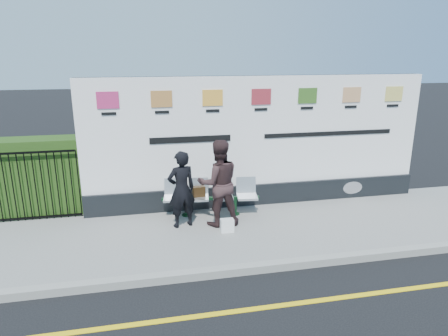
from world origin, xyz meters
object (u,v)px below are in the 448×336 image
object	(u,v)px
billboard	(259,151)
bench	(211,206)
woman_right	(219,183)
woman_left	(181,189)

from	to	relation	value
billboard	bench	xyz separation A→B (m)	(-1.24, -0.51, -1.08)
billboard	woman_right	size ratio (longest dim) A/B	4.39
billboard	woman_right	distance (m)	1.59
woman_right	billboard	bearing A→B (deg)	-141.58
billboard	bench	bearing A→B (deg)	-157.75
billboard	woman_right	bearing A→B (deg)	-138.51
woman_left	woman_right	distance (m)	0.77
woman_right	bench	bearing A→B (deg)	-84.38
bench	woman_right	bearing A→B (deg)	-73.30
billboard	woman_left	xyz separation A→B (m)	(-1.92, -0.97, -0.49)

